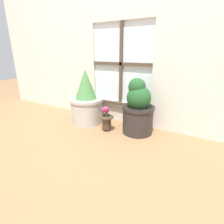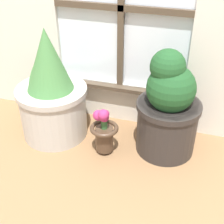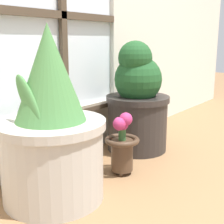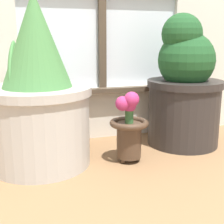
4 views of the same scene
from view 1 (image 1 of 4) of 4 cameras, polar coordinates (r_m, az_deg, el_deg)
The scene contains 5 objects.
ground_plane at distance 1.99m, azimuth -4.10°, elevation -7.26°, with size 10.00×10.00×0.00m, color olive.
wall_with_window at distance 2.25m, azimuth 3.42°, elevation 29.00°, with size 4.40×0.10×2.50m.
potted_plant_left at distance 2.24m, azimuth -8.35°, elevation 3.40°, with size 0.42×0.42×0.68m.
potted_plant_right at distance 1.95m, azimuth 8.48°, elevation 0.82°, with size 0.36×0.36×0.62m.
flower_vase at distance 2.02m, azimuth -1.84°, elevation -2.11°, with size 0.16×0.16×0.30m.
Camera 1 is at (1.02, -1.46, 0.88)m, focal length 28.00 mm.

